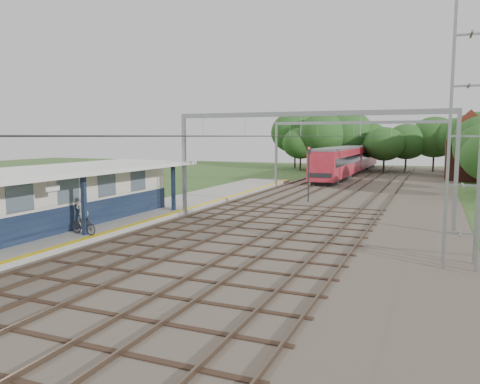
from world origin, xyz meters
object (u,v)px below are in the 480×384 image
Objects in this scene: person at (82,213)px; bicycle at (84,225)px; train at (350,159)px; signal_post at (309,167)px.

person is 1.16× the size of bicycle.
bicycle is 0.04× the size of train.
bicycle is at bearing -129.15° from signal_post.
train is at bearing -0.30° from bicycle.
train is (6.23, 48.71, 0.90)m from person.
bicycle is at bearing 125.84° from person.
person is 19.42m from signal_post.
signal_post reaches higher than person.
train is at bearing -105.14° from person.
signal_post is (8.08, 17.58, 1.68)m from person.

